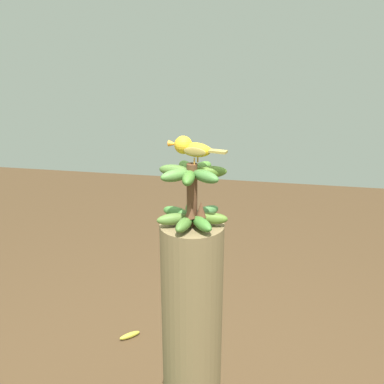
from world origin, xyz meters
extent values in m
cylinder|color=olive|center=(0.00, 0.00, 0.58)|extent=(0.23, 0.23, 1.15)
cylinder|color=brown|center=(0.00, 0.00, 1.26)|extent=(0.04, 0.04, 0.23)
ellipsoid|color=#507127|center=(0.00, -0.07, 1.18)|extent=(0.04, 0.12, 0.04)
ellipsoid|color=#3F7038|center=(0.05, -0.04, 1.18)|extent=(0.12, 0.10, 0.04)
ellipsoid|color=#4C732D|center=(0.07, 0.02, 1.18)|extent=(0.12, 0.07, 0.04)
ellipsoid|color=#417C34|center=(0.03, 0.06, 1.18)|extent=(0.09, 0.12, 0.04)
ellipsoid|color=#517330|center=(-0.03, 0.06, 1.18)|extent=(0.09, 0.12, 0.04)
ellipsoid|color=#446C2A|center=(-0.07, 0.01, 1.18)|extent=(0.12, 0.06, 0.04)
ellipsoid|color=#3F752C|center=(-0.05, -0.04, 1.18)|extent=(0.12, 0.10, 0.04)
ellipsoid|color=#496E24|center=(0.02, -0.06, 1.35)|extent=(0.07, 0.12, 0.04)
ellipsoid|color=#4A7E2D|center=(0.06, -0.02, 1.35)|extent=(0.12, 0.08, 0.04)
ellipsoid|color=#4D7D32|center=(0.06, 0.03, 1.35)|extent=(0.12, 0.09, 0.04)
ellipsoid|color=#4A6D2F|center=(0.01, 0.06, 1.35)|extent=(0.06, 0.12, 0.04)
ellipsoid|color=#4A7735|center=(-0.04, 0.05, 1.35)|extent=(0.11, 0.11, 0.04)
ellipsoid|color=#3F6E28|center=(-0.06, 0.00, 1.35)|extent=(0.12, 0.05, 0.04)
ellipsoid|color=#417033|center=(-0.04, -0.05, 1.35)|extent=(0.10, 0.12, 0.04)
cone|color=brown|center=(-0.02, -0.03, 1.22)|extent=(0.04, 0.04, 0.06)
cone|color=brown|center=(-0.04, 0.00, 1.22)|extent=(0.04, 0.04, 0.06)
cylinder|color=#C68933|center=(0.02, -0.02, 1.39)|extent=(0.00, 0.00, 0.02)
cylinder|color=#C68933|center=(-0.01, -0.01, 1.39)|extent=(0.01, 0.01, 0.02)
ellipsoid|color=gold|center=(0.01, -0.01, 1.42)|extent=(0.07, 0.11, 0.05)
ellipsoid|color=olive|center=(0.03, -0.02, 1.42)|extent=(0.03, 0.08, 0.03)
ellipsoid|color=olive|center=(-0.02, -0.01, 1.42)|extent=(0.03, 0.08, 0.03)
cube|color=olive|center=(-0.01, -0.09, 1.43)|extent=(0.04, 0.06, 0.01)
sphere|color=gold|center=(0.02, 0.03, 1.44)|extent=(0.06, 0.06, 0.06)
sphere|color=black|center=(0.00, 0.05, 1.44)|extent=(0.01, 0.01, 0.01)
cone|color=orange|center=(0.03, 0.07, 1.44)|extent=(0.03, 0.04, 0.02)
ellipsoid|color=gold|center=(0.79, 0.53, 0.02)|extent=(0.12, 0.12, 0.03)
camera|label=1|loc=(-1.46, -0.26, 1.81)|focal=42.78mm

